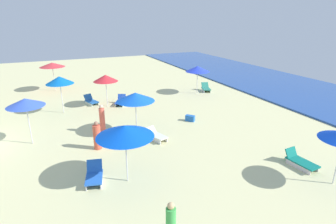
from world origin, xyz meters
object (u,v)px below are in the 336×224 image
lounge_chair_1_0 (300,161)px  lounge_chair_3_0 (156,136)px  umbrella_3 (135,97)px  umbrella_5 (52,65)px  beachgoer_1 (97,136)px  cooler_box_0 (190,118)px  lounge_chair_2_0 (121,101)px  umbrella_6 (198,69)px  lounge_chair_6_0 (206,88)px  beachgoer_3 (102,120)px  umbrella_0 (125,131)px  lounge_chair_2_1 (91,101)px  umbrella_4 (59,80)px  lounge_chair_0_0 (94,176)px  umbrella_7 (25,102)px  umbrella_2 (105,78)px

lounge_chair_1_0 → lounge_chair_3_0: bearing=128.5°
umbrella_3 → umbrella_5: size_ratio=0.95×
lounge_chair_3_0 → beachgoer_1: (-0.24, -3.14, 0.42)m
beachgoer_1 → cooler_box_0: 6.41m
lounge_chair_2_0 → umbrella_6: bearing=32.1°
lounge_chair_6_0 → beachgoer_3: size_ratio=0.83×
beachgoer_1 → umbrella_3: bearing=65.3°
lounge_chair_3_0 → beachgoer_1: beachgoer_1 is taller
umbrella_0 → lounge_chair_2_1: 11.44m
umbrella_0 → lounge_chair_1_0: bearing=74.8°
lounge_chair_2_0 → umbrella_4: bearing=-150.8°
umbrella_5 → beachgoer_1: (13.28, 1.50, -1.69)m
lounge_chair_2_0 → beachgoer_1: 7.35m
lounge_chair_1_0 → lounge_chair_2_1: (-13.30, -7.25, 0.00)m
umbrella_3 → lounge_chair_3_0: umbrella_3 is taller
lounge_chair_2_1 → lounge_chair_6_0: bearing=-22.0°
lounge_chair_2_0 → beachgoer_3: beachgoer_3 is taller
beachgoer_3 → umbrella_3: bearing=-135.5°
lounge_chair_3_0 → umbrella_5: bearing=89.2°
umbrella_4 → lounge_chair_6_0: size_ratio=1.85×
umbrella_5 → cooler_box_0: umbrella_5 is taller
lounge_chair_0_0 → beachgoer_3: beachgoer_3 is taller
lounge_chair_2_1 → lounge_chair_1_0: bearing=-82.0°
umbrella_5 → lounge_chair_6_0: umbrella_5 is taller
lounge_chair_0_0 → umbrella_4: umbrella_4 is taller
lounge_chair_3_0 → umbrella_0: bearing=-148.1°
lounge_chair_6_0 → umbrella_0: bearing=-116.0°
lounge_chair_3_0 → cooler_box_0: size_ratio=2.38×
lounge_chair_0_0 → lounge_chair_6_0: lounge_chair_0_0 is taller
umbrella_0 → cooler_box_0: size_ratio=4.22×
umbrella_5 → beachgoer_1: umbrella_5 is taller
lounge_chair_2_0 → cooler_box_0: size_ratio=2.38×
lounge_chair_6_0 → lounge_chair_3_0: bearing=-117.8°
lounge_chair_2_0 → umbrella_6: 7.29m
lounge_chair_1_0 → umbrella_7: umbrella_7 is taller
lounge_chair_0_0 → umbrella_4: (-9.57, -0.58, 2.06)m
lounge_chair_6_0 → umbrella_3: bearing=-125.6°
umbrella_5 → lounge_chair_6_0: 13.91m
umbrella_0 → umbrella_6: umbrella_0 is taller
cooler_box_0 → beachgoer_1: bearing=62.6°
lounge_chair_2_0 → beachgoer_1: bearing=-86.0°
umbrella_3 → umbrella_7: umbrella_7 is taller
umbrella_2 → umbrella_4: umbrella_4 is taller
umbrella_0 → umbrella_7: umbrella_7 is taller
umbrella_7 → umbrella_2: bearing=133.6°
lounge_chair_6_0 → umbrella_6: bearing=-149.2°
lounge_chair_3_0 → umbrella_6: size_ratio=0.58×
lounge_chair_2_0 → umbrella_4: 4.65m
umbrella_5 → cooler_box_0: bearing=33.3°
umbrella_2 → cooler_box_0: bearing=39.0°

